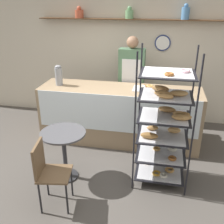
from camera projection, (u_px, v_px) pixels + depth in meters
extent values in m
plane|color=#4C4742|center=(107.00, 173.00, 3.92)|extent=(14.00, 14.00, 0.00)
cube|color=beige|center=(129.00, 55.00, 5.32)|extent=(10.00, 0.06, 2.70)
cube|color=#4C331E|center=(129.00, 19.00, 4.90)|extent=(3.53, 0.24, 0.02)
cylinder|color=#B24C33|center=(79.00, 14.00, 5.05)|extent=(0.16, 0.16, 0.14)
sphere|color=#B24C33|center=(79.00, 8.00, 5.01)|extent=(0.09, 0.09, 0.09)
cylinder|color=#669966|center=(129.00, 14.00, 4.87)|extent=(0.15, 0.15, 0.16)
sphere|color=#669966|center=(130.00, 8.00, 4.83)|extent=(0.08, 0.08, 0.08)
cylinder|color=#4C7FB2|center=(185.00, 13.00, 4.68)|extent=(0.14, 0.14, 0.21)
sphere|color=#4C7FB2|center=(186.00, 6.00, 4.62)|extent=(0.08, 0.08, 0.08)
cylinder|color=navy|center=(163.00, 43.00, 5.05)|extent=(0.30, 0.03, 0.30)
cylinder|color=white|center=(163.00, 43.00, 5.04)|extent=(0.26, 0.00, 0.26)
cube|color=#937A5B|center=(119.00, 115.00, 4.66)|extent=(2.77, 0.72, 1.00)
cube|color=silver|center=(116.00, 114.00, 4.26)|extent=(2.66, 0.01, 0.64)
cylinder|color=black|center=(135.00, 128.00, 3.25)|extent=(0.02, 0.02, 1.88)
cylinder|color=black|center=(193.00, 133.00, 3.12)|extent=(0.02, 0.02, 1.88)
cylinder|color=black|center=(139.00, 110.00, 3.76)|extent=(0.02, 0.02, 1.88)
cylinder|color=black|center=(190.00, 114.00, 3.64)|extent=(0.02, 0.02, 1.88)
cube|color=black|center=(159.00, 171.00, 3.77)|extent=(0.67, 0.55, 0.01)
cube|color=silver|center=(159.00, 171.00, 3.77)|extent=(0.60, 0.49, 0.01)
torus|color=silver|center=(164.00, 175.00, 3.63)|extent=(0.11, 0.11, 0.04)
torus|color=gold|center=(157.00, 173.00, 3.68)|extent=(0.12, 0.12, 0.03)
torus|color=tan|center=(148.00, 162.00, 3.93)|extent=(0.11, 0.11, 0.04)
torus|color=tan|center=(170.00, 170.00, 3.75)|extent=(0.13, 0.13, 0.03)
cube|color=black|center=(161.00, 154.00, 3.65)|extent=(0.67, 0.55, 0.01)
cube|color=silver|center=(161.00, 154.00, 3.65)|extent=(0.60, 0.49, 0.01)
torus|color=tan|center=(157.00, 149.00, 3.73)|extent=(0.11, 0.11, 0.03)
torus|color=brown|center=(172.00, 158.00, 3.50)|extent=(0.11, 0.11, 0.04)
torus|color=silver|center=(172.00, 149.00, 3.72)|extent=(0.12, 0.12, 0.04)
cube|color=black|center=(162.00, 136.00, 3.54)|extent=(0.67, 0.55, 0.01)
cube|color=silver|center=(162.00, 135.00, 3.53)|extent=(0.60, 0.49, 0.01)
ellipsoid|color=tan|center=(174.00, 130.00, 3.57)|extent=(0.17, 0.08, 0.09)
ellipsoid|color=olive|center=(149.00, 135.00, 3.43)|extent=(0.24, 0.10, 0.08)
ellipsoid|color=#B27F47|center=(153.00, 128.00, 3.66)|extent=(0.17, 0.11, 0.06)
cube|color=black|center=(164.00, 117.00, 3.42)|extent=(0.67, 0.55, 0.01)
cube|color=silver|center=(164.00, 116.00, 3.42)|extent=(0.60, 0.49, 0.01)
ellipsoid|color=#B27F47|center=(183.00, 117.00, 3.27)|extent=(0.25, 0.14, 0.08)
ellipsoid|color=tan|center=(179.00, 114.00, 3.38)|extent=(0.17, 0.09, 0.07)
ellipsoid|color=olive|center=(182.00, 114.00, 3.37)|extent=(0.21, 0.11, 0.06)
ellipsoid|color=#B27F47|center=(167.00, 109.00, 3.51)|extent=(0.25, 0.13, 0.08)
ellipsoid|color=tan|center=(180.00, 117.00, 3.27)|extent=(0.22, 0.09, 0.08)
cube|color=black|center=(166.00, 96.00, 3.30)|extent=(0.67, 0.55, 0.01)
cube|color=silver|center=(166.00, 95.00, 3.30)|extent=(0.60, 0.49, 0.01)
ellipsoid|color=#B27F47|center=(163.00, 94.00, 3.22)|extent=(0.23, 0.12, 0.08)
ellipsoid|color=tan|center=(166.00, 95.00, 3.20)|extent=(0.17, 0.09, 0.06)
ellipsoid|color=#B27F47|center=(160.00, 88.00, 3.39)|extent=(0.24, 0.13, 0.08)
ellipsoid|color=#B27F47|center=(166.00, 96.00, 3.16)|extent=(0.21, 0.14, 0.07)
ellipsoid|color=tan|center=(179.00, 93.00, 3.23)|extent=(0.23, 0.11, 0.08)
cube|color=black|center=(168.00, 74.00, 3.19)|extent=(0.67, 0.55, 0.01)
cube|color=silver|center=(168.00, 73.00, 3.18)|extent=(0.60, 0.49, 0.01)
torus|color=#EAB2C1|center=(185.00, 71.00, 3.17)|extent=(0.13, 0.13, 0.03)
torus|color=brown|center=(169.00, 74.00, 3.04)|extent=(0.11, 0.11, 0.03)
cube|color=#282833|center=(131.00, 106.00, 5.12)|extent=(0.28, 0.19, 0.93)
cube|color=#4C7051|center=(132.00, 66.00, 4.80)|extent=(0.47, 0.22, 0.64)
cube|color=silver|center=(131.00, 74.00, 4.75)|extent=(0.33, 0.01, 0.54)
sphere|color=#8C664C|center=(133.00, 42.00, 4.63)|extent=(0.21, 0.21, 0.21)
cylinder|color=#262628|center=(67.00, 176.00, 3.86)|extent=(0.35, 0.35, 0.02)
cylinder|color=#333338|center=(65.00, 155.00, 3.72)|extent=(0.06, 0.06, 0.69)
cylinder|color=#4C4C51|center=(63.00, 133.00, 3.57)|extent=(0.63, 0.63, 0.02)
cylinder|color=black|center=(67.00, 199.00, 3.10)|extent=(0.02, 0.02, 0.45)
cylinder|color=black|center=(72.00, 182.00, 3.40)|extent=(0.02, 0.02, 0.45)
cylinder|color=black|center=(40.00, 198.00, 3.11)|extent=(0.02, 0.02, 0.45)
cylinder|color=black|center=(47.00, 181.00, 3.41)|extent=(0.02, 0.02, 0.45)
cube|color=brown|center=(55.00, 174.00, 3.16)|extent=(0.44, 0.44, 0.03)
cube|color=brown|center=(39.00, 159.00, 3.08)|extent=(0.09, 0.36, 0.40)
cylinder|color=gray|center=(59.00, 76.00, 4.56)|extent=(0.13, 0.13, 0.31)
ellipsoid|color=gray|center=(58.00, 67.00, 4.49)|extent=(0.11, 0.11, 0.05)
cube|color=silver|center=(144.00, 89.00, 4.41)|extent=(0.37, 0.33, 0.01)
torus|color=tan|center=(150.00, 86.00, 4.47)|extent=(0.12, 0.12, 0.04)
torus|color=brown|center=(145.00, 86.00, 4.48)|extent=(0.11, 0.11, 0.03)
torus|color=silver|center=(142.00, 87.00, 4.43)|extent=(0.14, 0.14, 0.04)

